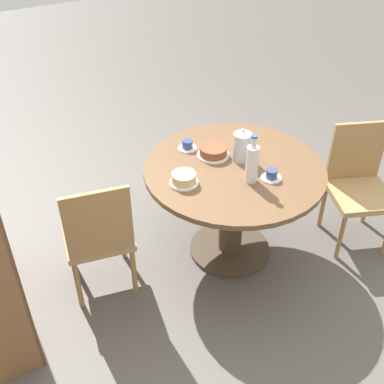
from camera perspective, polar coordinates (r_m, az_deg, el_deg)
The scene contains 10 objects.
ground_plane at distance 3.61m, azimuth 4.45°, elevation -6.81°, with size 14.00×14.00×0.00m, color #56514C.
dining_table at distance 3.26m, azimuth 4.90°, elevation 0.18°, with size 1.19×1.19×0.74m.
chair_a at distance 3.07m, azimuth -11.04°, elevation -4.96°, with size 0.49×0.49×0.89m.
chair_b at distance 3.65m, azimuth 19.15°, elevation 0.95°, with size 0.55×0.55×0.89m.
coffee_pot at distance 3.18m, azimuth 5.96°, elevation 5.48°, with size 0.12×0.12×0.23m.
water_bottle at distance 2.96m, azimuth 7.17°, elevation 3.45°, with size 0.08×0.08×0.33m.
cake_main at distance 3.24m, azimuth 2.54°, elevation 4.82°, with size 0.22×0.22×0.07m.
cake_second at distance 2.97m, azimuth -1.00°, elevation 1.60°, with size 0.18×0.18×0.07m.
cup_a at distance 3.06m, azimuth 9.41°, elevation 2.00°, with size 0.13×0.13×0.06m.
cup_b at distance 3.32m, azimuth -0.55°, elevation 5.55°, with size 0.13×0.13×0.06m.
Camera 1 is at (-2.14, 1.52, 2.48)m, focal length 45.00 mm.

